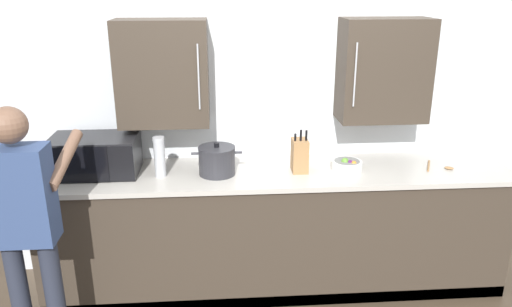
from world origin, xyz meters
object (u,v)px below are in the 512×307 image
at_px(thermos_flask, 160,157).
at_px(person_figure, 25,219).
at_px(fruit_bowl, 347,165).
at_px(wooden_spoon, 439,167).
at_px(microwave_oven, 91,156).
at_px(stock_pot, 217,160).
at_px(knife_block, 300,155).

xyz_separation_m(thermos_flask, person_figure, (-0.69, -0.65, -0.12)).
xyz_separation_m(fruit_bowl, wooden_spoon, (0.68, -0.01, -0.03)).
bearing_deg(microwave_oven, fruit_bowl, -2.28).
height_order(fruit_bowl, stock_pot, stock_pot).
relative_size(microwave_oven, knife_block, 1.90).
bearing_deg(person_figure, knife_block, 22.25).
relative_size(microwave_oven, wooden_spoon, 2.73).
bearing_deg(person_figure, microwave_oven, 74.75).
xyz_separation_m(fruit_bowl, thermos_flask, (-1.32, -0.02, 0.10)).
distance_m(microwave_oven, wooden_spoon, 2.49).
xyz_separation_m(knife_block, stock_pot, (-0.59, -0.01, -0.02)).
distance_m(knife_block, wooden_spoon, 1.03).
bearing_deg(wooden_spoon, stock_pot, 179.87).
relative_size(knife_block, thermos_flask, 1.10).
xyz_separation_m(microwave_oven, fruit_bowl, (1.80, -0.07, -0.09)).
distance_m(thermos_flask, person_figure, 0.95).
height_order(stock_pot, wooden_spoon, stock_pot).
height_order(microwave_oven, person_figure, person_figure).
bearing_deg(microwave_oven, wooden_spoon, -1.81).
relative_size(microwave_oven, fruit_bowl, 2.70).
distance_m(stock_pot, person_figure, 1.27).
distance_m(microwave_oven, person_figure, 0.78).
relative_size(stock_pot, person_figure, 0.22).
height_order(knife_block, person_figure, person_figure).
relative_size(microwave_oven, thermos_flask, 2.10).
bearing_deg(thermos_flask, microwave_oven, 169.57).
bearing_deg(wooden_spoon, person_figure, -166.15).
distance_m(fruit_bowl, stock_pot, 0.93).
distance_m(thermos_flask, wooden_spoon, 2.01).
distance_m(stock_pot, thermos_flask, 0.40).
bearing_deg(thermos_flask, person_figure, -136.46).
relative_size(thermos_flask, person_figure, 0.18).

